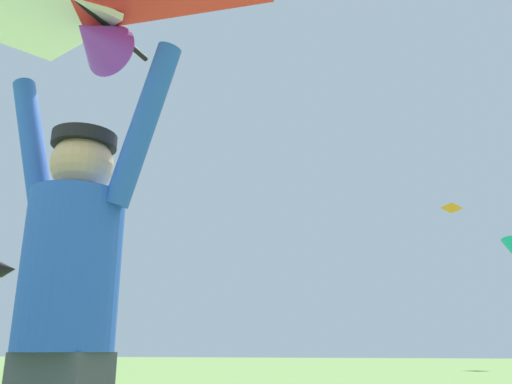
% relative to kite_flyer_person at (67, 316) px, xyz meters
% --- Properties ---
extents(kite_flyer_person, '(0.81, 0.37, 1.92)m').
position_rel_kite_flyer_person_xyz_m(kite_flyer_person, '(0.00, 0.00, 0.00)').
color(kite_flyer_person, '#424751').
rests_on(kite_flyer_person, ground).
extents(distant_kite_orange_low_left, '(0.86, 0.86, 0.40)m').
position_rel_kite_flyer_person_xyz_m(distant_kite_orange_low_left, '(3.31, 27.87, 7.39)').
color(distant_kite_orange_low_left, orange).
extents(marker_flag, '(0.30, 0.24, 2.11)m').
position_rel_kite_flyer_person_xyz_m(marker_flag, '(-4.73, 4.79, 0.89)').
color(marker_flag, silver).
rests_on(marker_flag, ground).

